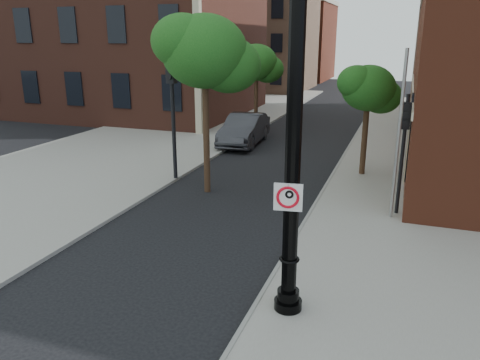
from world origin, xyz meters
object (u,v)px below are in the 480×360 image
at_px(traffic_signal_right, 404,136).
at_px(parked_car, 244,129).
at_px(no_parking_sign, 288,197).
at_px(traffic_signal_left, 172,91).
at_px(lamppost, 293,167).

bearing_deg(traffic_signal_right, parked_car, 128.55).
bearing_deg(no_parking_sign, traffic_signal_left, 120.90).
xyz_separation_m(no_parking_sign, traffic_signal_right, (2.06, 7.04, 0.01)).
bearing_deg(no_parking_sign, parked_car, 103.20).
height_order(parked_car, traffic_signal_left, traffic_signal_left).
relative_size(lamppost, parked_car, 1.40).
xyz_separation_m(parked_car, traffic_signal_left, (-0.45, -7.55, 2.87)).
height_order(lamppost, parked_car, lamppost).
distance_m(parked_car, traffic_signal_right, 12.28).
relative_size(parked_car, traffic_signal_right, 1.26).
xyz_separation_m(lamppost, no_parking_sign, (-0.03, -0.18, -0.57)).
distance_m(parked_car, traffic_signal_left, 8.09).
bearing_deg(lamppost, traffic_signal_left, 130.45).
bearing_deg(lamppost, traffic_signal_right, 73.47).
relative_size(no_parking_sign, traffic_signal_right, 0.14).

